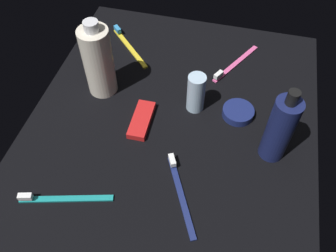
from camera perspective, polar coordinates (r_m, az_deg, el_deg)
ground_plane at (r=77.95cm, az=0.00°, el=-1.62°), size 84.00×64.00×1.20cm
lotion_bottle at (r=71.50cm, az=17.64°, el=-0.47°), size 5.24×5.24×18.48cm
bodywash_bottle at (r=81.90cm, az=-11.21°, el=10.25°), size 6.80×6.80×19.25cm
deodorant_stick at (r=79.09cm, az=4.55°, el=5.35°), size 4.03×4.03×9.65cm
toothbrush_navy at (r=69.62cm, az=1.92°, el=-10.27°), size 16.57×9.27×2.10cm
toothbrush_pink at (r=93.24cm, az=10.54°, el=9.74°), size 16.31×9.82×2.10cm
toothbrush_teal at (r=71.82cm, az=-17.05°, el=-11.09°), size 5.87×17.69×2.10cm
toothbrush_yellow at (r=98.35cm, az=-6.48°, el=12.97°), size 13.68×13.47×2.10cm
snack_bar_red at (r=79.22cm, az=-4.30°, el=0.99°), size 10.49×4.23×1.50cm
cream_tin_left at (r=81.73cm, az=11.26°, el=2.18°), size 7.14×7.14×1.87cm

